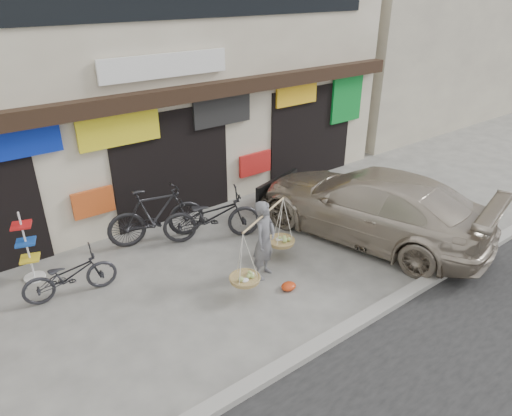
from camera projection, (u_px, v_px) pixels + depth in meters
ground at (261, 282)px, 9.00m from camera, size 70.00×70.00×0.00m
kerb at (334, 336)px, 7.54m from camera, size 70.00×0.25×0.12m
shophouse_block at (115, 60)px, 12.07m from camera, size 14.00×6.32×7.00m
neighbor_east at (411, 36)px, 19.82m from camera, size 12.00×7.00×6.40m
street_vendor at (264, 243)px, 8.89m from camera, size 1.96×1.21×1.64m
bike_0 at (70, 275)px, 8.45m from camera, size 1.75×0.82×0.89m
bike_1 at (156, 215)px, 10.16m from camera, size 2.28×1.08×1.32m
bike_2 at (212, 216)px, 10.28m from camera, size 2.33×1.61×1.16m
suv at (369, 204)px, 10.34m from camera, size 3.53×5.79×1.57m
display_rack at (28, 253)px, 8.87m from camera, size 0.44×0.44×1.48m
red_bag at (289, 286)px, 8.76m from camera, size 0.31×0.25×0.14m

